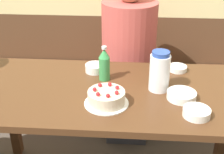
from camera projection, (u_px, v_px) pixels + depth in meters
The scene contains 10 objects.
bench_seat at pixel (120, 94), 2.61m from camera, with size 2.35×0.38×0.43m.
dining_table at pixel (113, 105), 1.68m from camera, with size 1.53×0.71×0.73m.
birthday_cake at pixel (106, 98), 1.50m from camera, with size 0.22×0.22×0.09m.
water_pitcher at pixel (160, 71), 1.60m from camera, with size 0.11×0.11×0.21m.
soju_bottle at pixel (104, 64), 1.70m from camera, with size 0.06×0.06×0.20m.
bowl_soup_white at pixel (197, 112), 1.42m from camera, with size 0.13×0.13×0.04m.
bowl_rice_small at pixel (178, 68), 1.84m from camera, with size 0.11×0.11×0.03m.
bowl_side_dish at pixel (181, 95), 1.55m from camera, with size 0.15×0.15×0.04m.
bowl_sauce_shallow at pixel (95, 68), 1.82m from camera, with size 0.11×0.11×0.04m.
person_grey_tee at pixel (128, 63), 2.24m from camera, with size 0.38×0.38×1.22m.
Camera 1 is at (0.10, -1.42, 1.54)m, focal length 50.00 mm.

